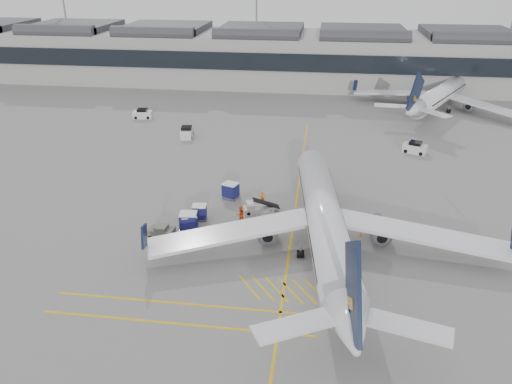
# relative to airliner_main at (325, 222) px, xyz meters

# --- Properties ---
(ground) EXTENTS (220.00, 220.00, 0.00)m
(ground) POSITION_rel_airliner_main_xyz_m (-13.29, -0.43, -2.95)
(ground) COLOR gray
(ground) RESTS_ON ground
(terminal) EXTENTS (200.00, 20.45, 12.40)m
(terminal) POSITION_rel_airliner_main_xyz_m (-13.29, 71.50, 3.19)
(terminal) COLOR #9E9E99
(terminal) RESTS_ON ground
(light_masts) EXTENTS (113.00, 0.60, 25.45)m
(light_masts) POSITION_rel_airliner_main_xyz_m (-14.96, 85.57, 11.54)
(light_masts) COLOR slate
(light_masts) RESTS_ON ground
(apron_markings) EXTENTS (0.25, 60.00, 0.01)m
(apron_markings) POSITION_rel_airliner_main_xyz_m (-3.29, 9.57, -2.94)
(apron_markings) COLOR gold
(apron_markings) RESTS_ON ground
(airliner_main) EXTENTS (34.33, 37.70, 10.04)m
(airliner_main) POSITION_rel_airliner_main_xyz_m (0.00, 0.00, 0.00)
(airliner_main) COLOR white
(airliner_main) RESTS_ON ground
(airliner_far) EXTENTS (29.75, 32.82, 9.62)m
(airliner_far) POSITION_rel_airliner_main_xyz_m (21.02, 53.44, -0.12)
(airliner_far) COLOR white
(airliner_far) RESTS_ON ground
(belt_loader) EXTENTS (4.21, 2.37, 1.67)m
(belt_loader) POSITION_rel_airliner_main_xyz_m (-7.46, 6.79, -2.46)
(belt_loader) COLOR beige
(belt_loader) RESTS_ON ground
(baggage_cart_a) EXTENTS (1.76, 1.51, 1.69)m
(baggage_cart_a) POSITION_rel_airliner_main_xyz_m (-13.52, 4.21, -2.04)
(baggage_cart_a) COLOR gray
(baggage_cart_a) RESTS_ON ground
(baggage_cart_b) EXTENTS (2.22, 2.03, 1.90)m
(baggage_cart_b) POSITION_rel_airliner_main_xyz_m (-11.13, 9.95, -1.93)
(baggage_cart_b) COLOR gray
(baggage_cart_b) RESTS_ON ground
(baggage_cart_c) EXTENTS (2.04, 1.74, 1.99)m
(baggage_cart_c) POSITION_rel_airliner_main_xyz_m (-14.09, 1.73, -1.89)
(baggage_cart_c) COLOR gray
(baggage_cart_c) RESTS_ON ground
(baggage_cart_d) EXTENTS (2.10, 1.94, 1.79)m
(baggage_cart_d) POSITION_rel_airliner_main_xyz_m (-14.04, 1.69, -1.99)
(baggage_cart_d) COLOR gray
(baggage_cart_d) RESTS_ON ground
(ramp_agent_a) EXTENTS (0.68, 0.63, 1.55)m
(ramp_agent_a) POSITION_rel_airliner_main_xyz_m (-7.18, 8.94, -2.17)
(ramp_agent_a) COLOR orange
(ramp_agent_a) RESTS_ON ground
(ramp_agent_b) EXTENTS (1.19, 1.13, 1.94)m
(ramp_agent_b) POSITION_rel_airliner_main_xyz_m (-8.99, 4.10, -1.98)
(ramp_agent_b) COLOR #F3490C
(ramp_agent_b) RESTS_ON ground
(pushback_tug) EXTENTS (2.60, 1.70, 1.40)m
(pushback_tug) POSITION_rel_airliner_main_xyz_m (-16.42, -0.21, -2.33)
(pushback_tug) COLOR #535649
(pushback_tug) RESTS_ON ground
(safety_cone_nose) EXTENTS (0.35, 0.35, 0.48)m
(safety_cone_nose) POSITION_rel_airliner_main_xyz_m (-1.04, 22.46, -2.71)
(safety_cone_nose) COLOR #F24C0A
(safety_cone_nose) RESTS_ON ground
(safety_cone_engine) EXTENTS (0.32, 0.32, 0.45)m
(safety_cone_engine) POSITION_rel_airliner_main_xyz_m (3.84, 3.01, -2.73)
(safety_cone_engine) COLOR #F24C0A
(safety_cone_engine) RESTS_ON ground
(service_van_left) EXTENTS (3.47, 1.99, 1.71)m
(service_van_left) POSITION_rel_airliner_main_xyz_m (-32.67, 40.17, -2.19)
(service_van_left) COLOR silver
(service_van_left) RESTS_ON ground
(service_van_mid) EXTENTS (2.16, 3.64, 1.77)m
(service_van_mid) POSITION_rel_airliner_main_xyz_m (-22.10, 31.01, -2.16)
(service_van_mid) COLOR silver
(service_van_mid) RESTS_ON ground
(service_van_right) EXTENTS (3.71, 2.81, 1.71)m
(service_van_right) POSITION_rel_airliner_main_xyz_m (12.91, 28.69, -2.19)
(service_van_right) COLOR silver
(service_van_right) RESTS_ON ground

